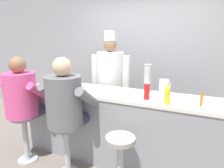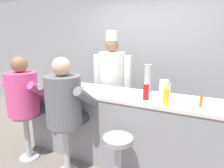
{
  "view_description": "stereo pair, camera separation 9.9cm",
  "coord_description": "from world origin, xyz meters",
  "px_view_note": "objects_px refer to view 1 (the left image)",
  "views": [
    {
      "loc": [
        0.96,
        -1.96,
        1.7
      ],
      "look_at": [
        -0.06,
        0.28,
        1.14
      ],
      "focal_mm": 30.0,
      "sensor_mm": 36.0,
      "label": 1
    },
    {
      "loc": [
        1.05,
        -1.92,
        1.7
      ],
      "look_at": [
        -0.06,
        0.28,
        1.14
      ],
      "focal_mm": 30.0,
      "sensor_mm": 36.0,
      "label": 2
    }
  ],
  "objects_px": {
    "cup_stack_steel": "(147,78)",
    "empty_stool_round": "(120,156)",
    "cereal_bowl": "(57,88)",
    "diner_seated_pink": "(23,97)",
    "cook_in_whites_near": "(110,80)",
    "hot_sauce_bottle_orange": "(201,100)",
    "water_pitcher_clear": "(164,87)",
    "coffee_mug_white": "(53,82)",
    "diner_seated_grey": "(66,104)",
    "mustard_bottle_yellow": "(167,95)",
    "coffee_mug_blue": "(70,82)",
    "breakfast_plate": "(81,88)",
    "ketchup_bottle_red": "(147,90)"
  },
  "relations": [
    {
      "from": "coffee_mug_white",
      "to": "coffee_mug_blue",
      "type": "height_order",
      "value": "coffee_mug_blue"
    },
    {
      "from": "diner_seated_grey",
      "to": "cook_in_whites_near",
      "type": "bearing_deg",
      "value": 88.61
    },
    {
      "from": "cook_in_whites_near",
      "to": "mustard_bottle_yellow",
      "type": "bearing_deg",
      "value": -38.72
    },
    {
      "from": "hot_sauce_bottle_orange",
      "to": "coffee_mug_blue",
      "type": "bearing_deg",
      "value": 173.8
    },
    {
      "from": "mustard_bottle_yellow",
      "to": "empty_stool_round",
      "type": "distance_m",
      "value": 0.85
    },
    {
      "from": "coffee_mug_white",
      "to": "diner_seated_grey",
      "type": "xyz_separation_m",
      "value": [
        0.69,
        -0.55,
        -0.1
      ]
    },
    {
      "from": "cup_stack_steel",
      "to": "empty_stool_round",
      "type": "height_order",
      "value": "cup_stack_steel"
    },
    {
      "from": "cup_stack_steel",
      "to": "coffee_mug_white",
      "type": "bearing_deg",
      "value": -173.74
    },
    {
      "from": "coffee_mug_white",
      "to": "empty_stool_round",
      "type": "height_order",
      "value": "coffee_mug_white"
    },
    {
      "from": "coffee_mug_blue",
      "to": "diner_seated_pink",
      "type": "distance_m",
      "value": 0.71
    },
    {
      "from": "coffee_mug_blue",
      "to": "cereal_bowl",
      "type": "bearing_deg",
      "value": -92.99
    },
    {
      "from": "hot_sauce_bottle_orange",
      "to": "coffee_mug_blue",
      "type": "xyz_separation_m",
      "value": [
        -1.88,
        0.2,
        -0.02
      ]
    },
    {
      "from": "hot_sauce_bottle_orange",
      "to": "diner_seated_grey",
      "type": "distance_m",
      "value": 1.55
    },
    {
      "from": "cereal_bowl",
      "to": "diner_seated_pink",
      "type": "bearing_deg",
      "value": -135.19
    },
    {
      "from": "ketchup_bottle_red",
      "to": "coffee_mug_white",
      "type": "distance_m",
      "value": 1.58
    },
    {
      "from": "cereal_bowl",
      "to": "cook_in_whites_near",
      "type": "height_order",
      "value": "cook_in_whites_near"
    },
    {
      "from": "breakfast_plate",
      "to": "cook_in_whites_near",
      "type": "relative_size",
      "value": 0.13
    },
    {
      "from": "cup_stack_steel",
      "to": "diner_seated_grey",
      "type": "height_order",
      "value": "diner_seated_grey"
    },
    {
      "from": "mustard_bottle_yellow",
      "to": "breakfast_plate",
      "type": "distance_m",
      "value": 1.28
    },
    {
      "from": "ketchup_bottle_red",
      "to": "diner_seated_grey",
      "type": "bearing_deg",
      "value": -155.51
    },
    {
      "from": "hot_sauce_bottle_orange",
      "to": "cup_stack_steel",
      "type": "distance_m",
      "value": 0.74
    },
    {
      "from": "coffee_mug_blue",
      "to": "diner_seated_pink",
      "type": "height_order",
      "value": "diner_seated_pink"
    },
    {
      "from": "ketchup_bottle_red",
      "to": "empty_stool_round",
      "type": "xyz_separation_m",
      "value": [
        -0.16,
        -0.44,
        -0.67
      ]
    },
    {
      "from": "hot_sauce_bottle_orange",
      "to": "cereal_bowl",
      "type": "height_order",
      "value": "hot_sauce_bottle_orange"
    },
    {
      "from": "empty_stool_round",
      "to": "cook_in_whites_near",
      "type": "relative_size",
      "value": 0.37
    },
    {
      "from": "mustard_bottle_yellow",
      "to": "hot_sauce_bottle_orange",
      "type": "bearing_deg",
      "value": 15.06
    },
    {
      "from": "hot_sauce_bottle_orange",
      "to": "cup_stack_steel",
      "type": "height_order",
      "value": "cup_stack_steel"
    },
    {
      "from": "coffee_mug_blue",
      "to": "diner_seated_grey",
      "type": "bearing_deg",
      "value": -57.44
    },
    {
      "from": "coffee_mug_blue",
      "to": "empty_stool_round",
      "type": "height_order",
      "value": "coffee_mug_blue"
    },
    {
      "from": "water_pitcher_clear",
      "to": "coffee_mug_blue",
      "type": "bearing_deg",
      "value": -177.99
    },
    {
      "from": "hot_sauce_bottle_orange",
      "to": "diner_seated_pink",
      "type": "height_order",
      "value": "diner_seated_pink"
    },
    {
      "from": "cup_stack_steel",
      "to": "empty_stool_round",
      "type": "relative_size",
      "value": 0.56
    },
    {
      "from": "water_pitcher_clear",
      "to": "breakfast_plate",
      "type": "xyz_separation_m",
      "value": [
        -1.16,
        -0.16,
        -0.09
      ]
    },
    {
      "from": "ketchup_bottle_red",
      "to": "cereal_bowl",
      "type": "bearing_deg",
      "value": -176.21
    },
    {
      "from": "cereal_bowl",
      "to": "diner_seated_grey",
      "type": "xyz_separation_m",
      "value": [
        0.41,
        -0.32,
        -0.08
      ]
    },
    {
      "from": "water_pitcher_clear",
      "to": "diner_seated_grey",
      "type": "xyz_separation_m",
      "value": [
        -1.05,
        -0.66,
        -0.16
      ]
    },
    {
      "from": "ketchup_bottle_red",
      "to": "coffee_mug_white",
      "type": "height_order",
      "value": "ketchup_bottle_red"
    },
    {
      "from": "diner_seated_grey",
      "to": "cook_in_whites_near",
      "type": "distance_m",
      "value": 1.21
    },
    {
      "from": "breakfast_plate",
      "to": "coffee_mug_blue",
      "type": "bearing_deg",
      "value": 158.66
    },
    {
      "from": "mustard_bottle_yellow",
      "to": "hot_sauce_bottle_orange",
      "type": "distance_m",
      "value": 0.36
    },
    {
      "from": "hot_sauce_bottle_orange",
      "to": "breakfast_plate",
      "type": "distance_m",
      "value": 1.61
    },
    {
      "from": "cup_stack_steel",
      "to": "breakfast_plate",
      "type": "bearing_deg",
      "value": -167.69
    },
    {
      "from": "cup_stack_steel",
      "to": "empty_stool_round",
      "type": "distance_m",
      "value": 1.06
    },
    {
      "from": "cup_stack_steel",
      "to": "diner_seated_pink",
      "type": "relative_size",
      "value": 0.26
    },
    {
      "from": "mustard_bottle_yellow",
      "to": "water_pitcher_clear",
      "type": "distance_m",
      "value": 0.36
    },
    {
      "from": "water_pitcher_clear",
      "to": "diner_seated_pink",
      "type": "height_order",
      "value": "diner_seated_pink"
    },
    {
      "from": "cup_stack_steel",
      "to": "diner_seated_grey",
      "type": "relative_size",
      "value": 0.25
    },
    {
      "from": "ketchup_bottle_red",
      "to": "breakfast_plate",
      "type": "bearing_deg",
      "value": 174.2
    },
    {
      "from": "empty_stool_round",
      "to": "cereal_bowl",
      "type": "bearing_deg",
      "value": 162.62
    },
    {
      "from": "water_pitcher_clear",
      "to": "coffee_mug_white",
      "type": "height_order",
      "value": "water_pitcher_clear"
    }
  ]
}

